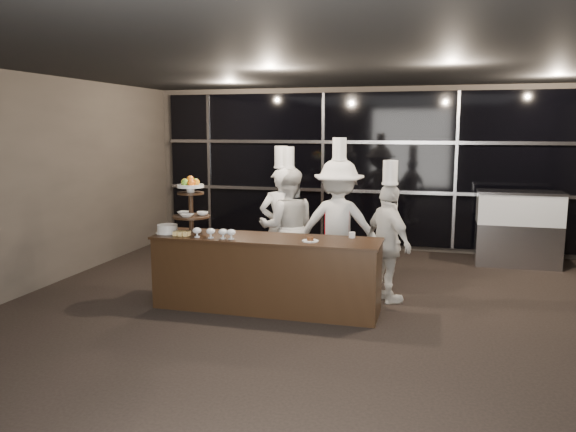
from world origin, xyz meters
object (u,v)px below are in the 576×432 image
(buffet_counter, at_px, (266,273))
(layer_cake, at_px, (167,229))
(display_case, at_px, (518,225))
(chef_a, at_px, (281,225))
(chef_c, at_px, (338,225))
(chef_d, at_px, (388,242))
(chef_b, at_px, (288,226))
(display_stand, at_px, (191,201))

(buffet_counter, distance_m, layer_cake, 1.41)
(display_case, xyz_separation_m, chef_a, (-3.46, -2.12, 0.19))
(chef_c, height_order, chef_d, chef_c)
(buffet_counter, height_order, display_case, display_case)
(chef_c, distance_m, chef_d, 0.81)
(chef_b, height_order, chef_c, chef_c)
(buffet_counter, bearing_deg, display_case, 44.15)
(chef_a, bearing_deg, buffet_counter, -83.90)
(chef_a, xyz_separation_m, chef_c, (0.84, -0.06, 0.04))
(display_case, distance_m, chef_d, 3.17)
(buffet_counter, bearing_deg, display_stand, -179.99)
(display_case, relative_size, chef_a, 0.67)
(display_stand, xyz_separation_m, chef_b, (0.97, 1.13, -0.48))
(layer_cake, relative_size, chef_c, 0.14)
(chef_b, distance_m, chef_d, 1.53)
(display_stand, height_order, chef_d, chef_d)
(chef_a, bearing_deg, chef_c, -4.22)
(buffet_counter, distance_m, chef_d, 1.63)
(buffet_counter, height_order, display_stand, display_stand)
(display_stand, relative_size, display_case, 0.56)
(display_stand, distance_m, display_case, 5.45)
(display_stand, bearing_deg, buffet_counter, 0.01)
(chef_b, height_order, chef_d, chef_b)
(layer_cake, relative_size, chef_a, 0.15)
(display_stand, height_order, layer_cake, display_stand)
(buffet_counter, distance_m, chef_b, 1.20)
(layer_cake, xyz_separation_m, chef_a, (1.20, 1.17, -0.09))
(buffet_counter, xyz_separation_m, display_case, (3.34, 3.24, 0.22))
(display_stand, xyz_separation_m, layer_cake, (-0.32, -0.05, -0.37))
(layer_cake, xyz_separation_m, chef_d, (2.75, 0.75, -0.18))
(layer_cake, bearing_deg, chef_a, 44.40)
(chef_c, bearing_deg, chef_b, 174.72)
(display_case, distance_m, chef_c, 3.41)
(buffet_counter, xyz_separation_m, chef_c, (0.72, 1.06, 0.46))
(layer_cake, xyz_separation_m, chef_b, (1.29, 1.18, -0.11))
(layer_cake, bearing_deg, chef_c, 28.59)
(display_stand, height_order, display_case, display_stand)
(chef_c, bearing_deg, buffet_counter, -124.18)
(buffet_counter, relative_size, chef_a, 1.41)
(layer_cake, xyz_separation_m, chef_c, (2.04, 1.11, -0.05))
(chef_a, bearing_deg, display_case, 31.49)
(display_stand, bearing_deg, chef_c, 31.64)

